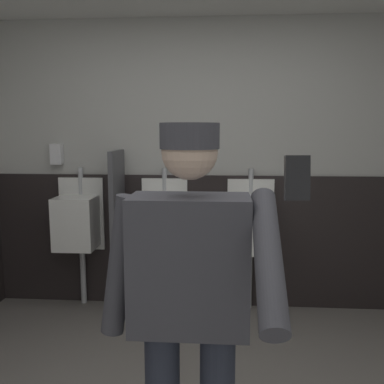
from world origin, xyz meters
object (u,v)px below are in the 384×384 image
object	(u,v)px
person	(189,296)
soap_dispenser	(57,154)
urinal_middle	(163,223)
urinal_right	(251,224)
urinal_left	(78,222)
cell_phone	(297,178)

from	to	relation	value
person	soap_dispenser	distance (m)	2.52
urinal_middle	person	bearing A→B (deg)	-78.92
urinal_middle	soap_dispenser	size ratio (longest dim) A/B	6.89
urinal_middle	urinal_right	distance (m)	0.75
urinal_left	urinal_right	world-z (taller)	same
urinal_left	urinal_middle	distance (m)	0.75
urinal_left	cell_phone	xyz separation A→B (m)	(1.44, -2.47, 0.67)
urinal_right	person	world-z (taller)	person
urinal_left	soap_dispenser	distance (m)	0.63
soap_dispenser	urinal_middle	bearing A→B (deg)	-7.11
person	urinal_middle	bearing A→B (deg)	101.08
urinal_left	urinal_middle	world-z (taller)	same
urinal_right	soap_dispenser	xyz separation A→B (m)	(-1.71, 0.12, 0.58)
urinal_left	soap_dispenser	world-z (taller)	soap_dispenser
cell_phone	person	bearing A→B (deg)	116.16
urinal_left	cell_phone	size ratio (longest dim) A/B	11.27
soap_dispenser	urinal_right	bearing A→B (deg)	-4.00
soap_dispenser	person	bearing A→B (deg)	-57.29
urinal_middle	cell_phone	size ratio (longest dim) A/B	11.27
person	cell_phone	xyz separation A→B (m)	(0.30, -0.50, 0.52)
urinal_left	person	size ratio (longest dim) A/B	0.78
urinal_left	cell_phone	distance (m)	2.94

